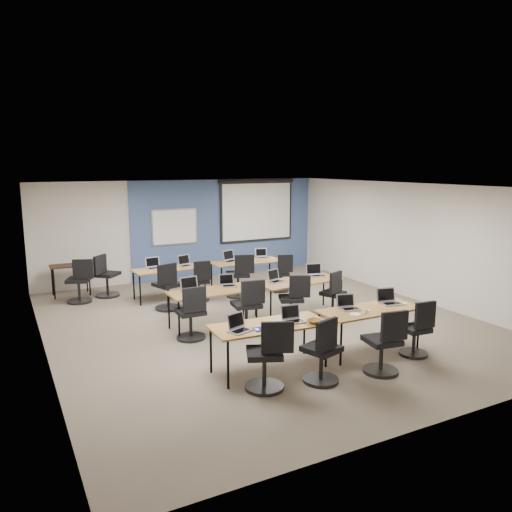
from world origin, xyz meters
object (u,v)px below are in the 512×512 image
laptop_6 (275,279)px  laptop_7 (316,273)px  task_chair_3 (417,333)px  task_chair_6 (293,303)px  task_chair_11 (281,276)px  training_table_front_right (370,311)px  laptop_4 (191,288)px  training_table_back_left (169,270)px  laptop_0 (239,327)px  laptop_9 (185,263)px  laptop_1 (293,317)px  task_chair_10 (240,279)px  task_chair_2 (384,347)px  utility_table (70,269)px  laptop_10 (230,259)px  laptop_2 (348,305)px  training_table_mid_right (299,282)px  spare_chair_b (80,284)px  whiteboard (175,227)px  task_chair_0 (267,361)px  training_table_mid_left (213,293)px  task_chair_8 (168,290)px  training_table_front_left (270,327)px  laptop_11 (262,255)px  task_chair_5 (248,311)px  task_chair_7 (334,297)px  task_chair_4 (192,317)px  laptop_3 (389,300)px  projector_screen (257,207)px  task_chair_1 (323,356)px

laptop_6 → laptop_7: (1.05, 0.05, 0.00)m
task_chair_3 → task_chair_6: size_ratio=0.96×
task_chair_3 → task_chair_11: (0.17, 4.69, -0.00)m
training_table_front_right → laptop_4: 3.37m
training_table_back_left → laptop_0: (-0.48, -4.76, 0.11)m
laptop_0 → laptop_9: 4.93m
laptop_1 → task_chair_10: 4.26m
task_chair_2 → task_chair_3: task_chair_2 is taller
laptop_6 → utility_table: (-3.55, 3.70, -0.13)m
training_table_back_left → laptop_10: (1.62, 0.12, 0.12)m
laptop_2 → laptop_4: size_ratio=0.88×
training_table_mid_right → spare_chair_b: 4.99m
whiteboard → task_chair_0: (-1.07, -7.16, -1.02)m
training_table_mid_left → training_table_front_right: bearing=-52.9°
whiteboard → training_table_mid_right: bearing=-73.8°
training_table_back_left → laptop_1: 4.77m
task_chair_8 → task_chair_11: task_chair_8 is taller
laptop_6 → task_chair_6: 0.71m
whiteboard → laptop_1: size_ratio=4.10×
task_chair_6 → utility_table: task_chair_6 is taller
training_table_front_left → laptop_11: size_ratio=5.80×
laptop_6 → laptop_9: bearing=95.4°
task_chair_0 → task_chair_5: size_ratio=1.00×
laptop_1 → task_chair_8: (-0.78, 3.87, -0.35)m
task_chair_3 → task_chair_5: task_chair_5 is taller
task_chair_8 → task_chair_5: bearing=-86.4°
whiteboard → task_chair_7: bearing=-68.8°
task_chair_6 → laptop_9: 3.25m
laptop_7 → utility_table: laptop_7 is taller
task_chair_10 → training_table_mid_right: bearing=-57.4°
whiteboard → laptop_11: 2.55m
task_chair_4 → task_chair_11: bearing=36.0°
task_chair_6 → task_chair_4: bearing=-158.3°
laptop_3 → projector_screen: bearing=96.4°
whiteboard → task_chair_1: whiteboard is taller
task_chair_1 → laptop_7: 3.84m
task_chair_8 → utility_table: 2.83m
training_table_back_left → task_chair_11: task_chair_11 is taller
whiteboard → training_table_front_left: 6.64m
laptop_9 → laptop_11: (2.14, 0.09, -0.00)m
training_table_back_left → spare_chair_b: (-1.92, 0.59, -0.25)m
task_chair_4 → task_chair_7: 3.12m
task_chair_0 → task_chair_4: task_chair_0 is taller
projector_screen → task_chair_2: 7.80m
laptop_7 → task_chair_10: 1.98m
whiteboard → laptop_10: whiteboard is taller
task_chair_3 → task_chair_4: task_chair_4 is taller
laptop_9 → spare_chair_b: (-2.35, 0.51, -0.37)m
task_chair_10 → task_chair_4: bearing=-114.7°
laptop_4 → task_chair_11: bearing=23.4°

